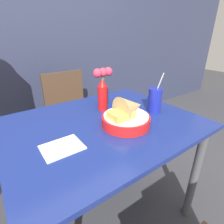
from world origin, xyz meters
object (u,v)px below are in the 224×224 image
food_basket (128,115)px  ketchup_bottle (103,95)px  chair_far_window (69,108)px  flower_vase (103,83)px  drink_cup (155,101)px

food_basket → ketchup_bottle: bearing=88.7°
chair_far_window → ketchup_bottle: size_ratio=4.18×
food_basket → flower_vase: bearing=78.0°
ketchup_bottle → drink_cup: bearing=-40.7°
food_basket → flower_vase: size_ratio=1.05×
flower_vase → ketchup_bottle: bearing=-125.3°
food_basket → ketchup_bottle: (0.01, 0.25, 0.04)m
drink_cup → food_basket: bearing=-171.3°
food_basket → drink_cup: bearing=8.7°
ketchup_bottle → chair_far_window: bearing=88.0°
drink_cup → flower_vase: bearing=120.1°
chair_far_window → food_basket: size_ratio=3.31×
chair_far_window → flower_vase: (0.04, -0.56, 0.36)m
food_basket → flower_vase: flower_vase is taller
food_basket → drink_cup: (0.25, 0.04, 0.01)m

